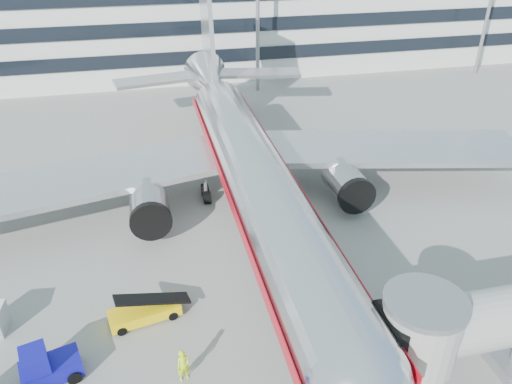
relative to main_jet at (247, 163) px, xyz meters
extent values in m
plane|color=gray|center=(0.00, -11.72, -4.23)|extent=(180.00, 180.00, 0.00)
cube|color=yellow|center=(0.00, -1.72, -4.23)|extent=(0.25, 70.00, 0.01)
cylinder|color=silver|center=(0.00, -3.72, -0.03)|extent=(5.00, 36.00, 5.00)
sphere|color=silver|center=(0.00, -21.72, -0.03)|extent=(5.00, 5.00, 5.00)
cone|color=silver|center=(0.00, 19.28, 0.57)|extent=(5.00, 10.00, 5.00)
cube|color=#B7B7BC|center=(13.00, 1.78, -0.83)|extent=(24.95, 12.07, 0.50)
cube|color=#B7B7BC|center=(-13.00, 1.78, -0.83)|extent=(24.95, 12.07, 0.50)
cylinder|color=#99999E|center=(8.00, -1.72, -2.03)|extent=(3.00, 4.20, 3.00)
cylinder|color=#99999E|center=(-8.00, -1.72, -2.03)|extent=(3.00, 4.20, 3.00)
cylinder|color=black|center=(8.00, -3.72, -2.03)|extent=(3.10, 0.50, 3.10)
cylinder|color=black|center=(-8.00, -3.72, -2.03)|extent=(3.10, 0.50, 3.10)
cube|color=#B7B7BC|center=(0.00, 19.78, 4.97)|extent=(0.45, 9.39, 13.72)
cube|color=#B7B7BC|center=(5.50, 20.28, 1.17)|extent=(10.41, 4.94, 0.35)
cube|color=#B7B7BC|center=(-5.50, 20.28, 1.17)|extent=(10.41, 4.94, 0.35)
cylinder|color=gray|center=(3.20, 2.28, -3.23)|extent=(0.30, 0.30, 2.00)
cylinder|color=gray|center=(-3.20, 2.28, -3.23)|extent=(0.30, 0.30, 2.00)
cube|color=red|center=(2.52, -3.72, 0.27)|extent=(0.06, 38.00, 0.90)
cube|color=red|center=(-2.52, -3.72, 0.27)|extent=(0.06, 38.00, 0.90)
cylinder|color=#A8A8A3|center=(4.20, -19.72, -0.03)|extent=(3.80, 3.80, 3.40)
cylinder|color=gray|center=(4.20, -19.72, 1.87)|extent=(4.00, 4.00, 0.30)
cube|color=black|center=(2.90, -19.72, -0.03)|extent=(1.40, 2.60, 2.60)
cylinder|color=black|center=(9.60, -19.72, -3.88)|extent=(0.35, 0.70, 0.70)
cube|color=silver|center=(0.00, 46.28, 3.27)|extent=(150.00, 24.00, 15.00)
cube|color=black|center=(0.00, 34.18, -0.23)|extent=(150.00, 0.30, 1.80)
cube|color=black|center=(0.00, 34.18, 3.77)|extent=(150.00, 0.30, 1.80)
cube|color=yellow|center=(-8.92, -11.31, -3.70)|extent=(4.49, 2.34, 0.68)
cube|color=black|center=(-8.92, -11.31, -2.83)|extent=(4.61, 1.90, 1.49)
cylinder|color=black|center=(-10.57, -10.94, -3.94)|extent=(0.62, 0.38, 0.58)
cylinder|color=black|center=(-10.31, -12.27, -3.94)|extent=(0.62, 0.38, 0.58)
cylinder|color=black|center=(-7.52, -10.35, -3.94)|extent=(0.62, 0.38, 0.58)
cylinder|color=black|center=(-7.26, -11.68, -3.94)|extent=(0.62, 0.38, 0.58)
cube|color=#0E0D90|center=(-13.89, -14.69, -3.53)|extent=(3.37, 2.47, 0.97)
cube|color=#0E0D90|center=(-14.52, -14.86, -2.56)|extent=(1.68, 1.91, 1.19)
cube|color=black|center=(-14.52, -14.86, -2.19)|extent=(1.52, 1.67, 0.11)
cylinder|color=black|center=(-15.04, -14.17, -3.86)|extent=(0.81, 0.51, 0.75)
cylinder|color=black|center=(-13.17, -13.65, -3.86)|extent=(0.81, 0.51, 0.75)
cylinder|color=black|center=(-12.74, -15.21, -3.86)|extent=(0.81, 0.51, 0.75)
imported|color=#CCF219|center=(-7.05, -16.32, -3.23)|extent=(0.85, 0.69, 2.02)
camera|label=1|loc=(-7.48, -34.98, 17.77)|focal=35.00mm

